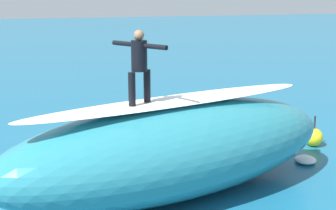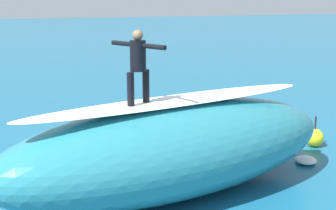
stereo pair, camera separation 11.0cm
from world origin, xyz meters
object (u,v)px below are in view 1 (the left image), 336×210
surfboard_paddling (186,129)px  buoy_marker (314,137)px  surfboard_riding (140,106)px  surfer_paddling (189,125)px  surfer_riding (139,61)px

surfboard_paddling → buoy_marker: bearing=-166.8°
surfboard_riding → surfboard_paddling: surfboard_riding is taller
surfer_paddling → buoy_marker: size_ratio=1.58×
surfer_paddling → buoy_marker: bearing=-166.3°
surfboard_riding → surfer_paddling: (-2.50, -4.53, -1.81)m
surfboard_riding → buoy_marker: surfboard_riding is taller
surfboard_riding → surfboard_paddling: (-2.42, -4.62, -1.99)m
surfboard_riding → surfer_paddling: surfboard_riding is taller
surfboard_riding → surfer_riding: surfer_riding is taller
surfer_riding → buoy_marker: bearing=167.7°
surfboard_paddling → buoy_marker: 3.79m
surfer_riding → surfer_paddling: (-2.50, -4.53, -2.69)m
surfer_riding → surfboard_paddling: 5.96m
buoy_marker → surfer_paddling: bearing=-37.8°
surfboard_riding → surfer_paddling: 5.48m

